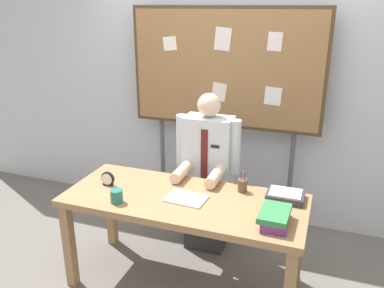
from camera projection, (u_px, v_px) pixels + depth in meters
The scene contains 11 objects.
ground_plane at pixel (184, 283), 3.08m from camera, with size 12.00×12.00×0.00m, color slate.
back_wall at pixel (230, 83), 3.72m from camera, with size 6.40×0.08×2.70m, color silver.
desk at pixel (184, 209), 2.86m from camera, with size 1.74×0.72×0.74m.
person at pixel (208, 179), 3.36m from camera, with size 0.55×0.56×1.38m.
bulletin_board at pixel (225, 71), 3.50m from camera, with size 1.75×0.09×2.04m.
book_stack at pixel (275, 217), 2.47m from camera, with size 0.19×0.29×0.09m.
open_notebook at pixel (186, 199), 2.80m from camera, with size 0.28×0.20×0.01m, color silver.
desk_clock at pixel (107, 179), 3.00m from camera, with size 0.11×0.04×0.11m.
coffee_mug at pixel (117, 196), 2.74m from camera, with size 0.09×0.09×0.09m, color #267266.
pen_holder at pixel (242, 185), 2.90m from camera, with size 0.07×0.07×0.16m.
paper_tray at pixel (285, 196), 2.79m from camera, with size 0.26×0.20×0.06m.
Camera 1 is at (0.91, -2.36, 2.06)m, focal length 36.87 mm.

